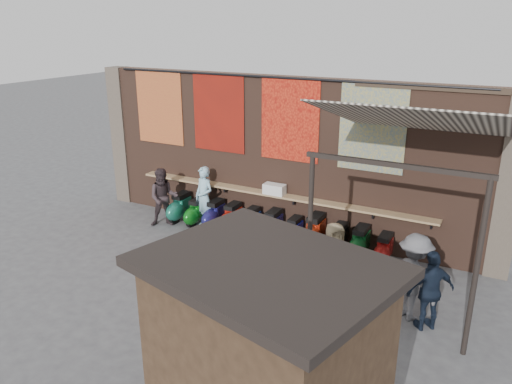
# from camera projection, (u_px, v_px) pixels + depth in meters

# --- Properties ---
(ground) EXTENTS (70.00, 70.00, 0.00)m
(ground) POSITION_uv_depth(u_px,v_px,m) (228.00, 273.00, 10.96)
(ground) COLOR #474749
(ground) RESTS_ON ground
(brick_wall) EXTENTS (10.00, 0.40, 4.00)m
(brick_wall) POSITION_uv_depth(u_px,v_px,m) (282.00, 157.00, 12.57)
(brick_wall) COLOR brown
(brick_wall) RESTS_ON ground
(pier_left) EXTENTS (0.50, 0.50, 4.00)m
(pier_left) POSITION_uv_depth(u_px,v_px,m) (123.00, 136.00, 14.85)
(pier_left) COLOR #4C4238
(pier_left) RESTS_ON ground
(pier_right) EXTENTS (0.50, 0.50, 4.00)m
(pier_right) POSITION_uv_depth(u_px,v_px,m) (510.00, 187.00, 10.28)
(pier_right) COLOR #4C4238
(pier_right) RESTS_ON ground
(eating_counter) EXTENTS (8.00, 0.32, 0.05)m
(eating_counter) POSITION_uv_depth(u_px,v_px,m) (275.00, 195.00, 12.55)
(eating_counter) COLOR #9E7A51
(eating_counter) RESTS_ON brick_wall
(shelf_box) EXTENTS (0.54, 0.28, 0.26)m
(shelf_box) POSITION_uv_depth(u_px,v_px,m) (274.00, 189.00, 12.47)
(shelf_box) COLOR white
(shelf_box) RESTS_ON eating_counter
(tapestry_redgold) EXTENTS (1.50, 0.02, 2.00)m
(tapestry_redgold) POSITION_uv_depth(u_px,v_px,m) (160.00, 107.00, 13.64)
(tapestry_redgold) COLOR maroon
(tapestry_redgold) RESTS_ON brick_wall
(tapestry_sun) EXTENTS (1.50, 0.02, 2.00)m
(tapestry_sun) POSITION_uv_depth(u_px,v_px,m) (219.00, 113.00, 12.80)
(tapestry_sun) COLOR red
(tapestry_sun) RESTS_ON brick_wall
(tapestry_orange) EXTENTS (1.50, 0.02, 2.00)m
(tapestry_orange) POSITION_uv_depth(u_px,v_px,m) (290.00, 120.00, 11.92)
(tapestry_orange) COLOR red
(tapestry_orange) RESTS_ON brick_wall
(tapestry_multi) EXTENTS (1.50, 0.02, 2.00)m
(tapestry_multi) POSITION_uv_depth(u_px,v_px,m) (372.00, 128.00, 11.04)
(tapestry_multi) COLOR #2B599D
(tapestry_multi) RESTS_ON brick_wall
(hang_rail) EXTENTS (9.50, 0.06, 0.06)m
(hang_rail) POSITION_uv_depth(u_px,v_px,m) (279.00, 78.00, 11.73)
(hang_rail) COLOR black
(hang_rail) RESTS_ON brick_wall
(scooter_stool_0) EXTENTS (0.37, 0.81, 0.77)m
(scooter_stool_0) POSITION_uv_depth(u_px,v_px,m) (180.00, 207.00, 13.72)
(scooter_stool_0) COLOR #19644F
(scooter_stool_0) RESTS_ON ground
(scooter_stool_1) EXTENTS (0.33, 0.74, 0.71)m
(scooter_stool_1) POSITION_uv_depth(u_px,v_px,m) (196.00, 212.00, 13.45)
(scooter_stool_1) COLOR #0D5F14
(scooter_stool_1) RESTS_ON ground
(scooter_stool_2) EXTENTS (0.35, 0.78, 0.74)m
(scooter_stool_2) POSITION_uv_depth(u_px,v_px,m) (215.00, 214.00, 13.24)
(scooter_stool_2) COLOR #191752
(scooter_stool_2) RESTS_ON ground
(scooter_stool_3) EXTENTS (0.35, 0.79, 0.75)m
(scooter_stool_3) POSITION_uv_depth(u_px,v_px,m) (232.00, 218.00, 13.00)
(scooter_stool_3) COLOR #B61A0E
(scooter_stool_3) RESTS_ON ground
(scooter_stool_4) EXTENTS (0.34, 0.76, 0.72)m
(scooter_stool_4) POSITION_uv_depth(u_px,v_px,m) (251.00, 222.00, 12.75)
(scooter_stool_4) COLOR navy
(scooter_stool_4) RESTS_ON ground
(scooter_stool_5) EXTENTS (0.37, 0.82, 0.78)m
(scooter_stool_5) POSITION_uv_depth(u_px,v_px,m) (272.00, 226.00, 12.44)
(scooter_stool_5) COLOR #19154E
(scooter_stool_5) RESTS_ON ground
(scooter_stool_6) EXTENTS (0.32, 0.72, 0.68)m
(scooter_stool_6) POSITION_uv_depth(u_px,v_px,m) (294.00, 232.00, 12.25)
(scooter_stool_6) COLOR #0D1291
(scooter_stool_6) RESTS_ON ground
(scooter_stool_7) EXTENTS (0.40, 0.89, 0.84)m
(scooter_stool_7) POSITION_uv_depth(u_px,v_px,m) (314.00, 232.00, 12.00)
(scooter_stool_7) COLOR #97230D
(scooter_stool_7) RESTS_ON ground
(scooter_stool_8) EXTENTS (0.35, 0.77, 0.73)m
(scooter_stool_8) POSITION_uv_depth(u_px,v_px,m) (338.00, 240.00, 11.73)
(scooter_stool_8) COLOR black
(scooter_stool_8) RESTS_ON ground
(scooter_stool_9) EXTENTS (0.37, 0.83, 0.79)m
(scooter_stool_9) POSITION_uv_depth(u_px,v_px,m) (359.00, 244.00, 11.44)
(scooter_stool_9) COLOR #0F4F22
(scooter_stool_9) RESTS_ON ground
(scooter_stool_10) EXTENTS (0.34, 0.75, 0.72)m
(scooter_stool_10) POSITION_uv_depth(u_px,v_px,m) (384.00, 250.00, 11.21)
(scooter_stool_10) COLOR maroon
(scooter_stool_10) RESTS_ON ground
(diner_left) EXTENTS (0.69, 0.56, 1.65)m
(diner_left) POSITION_uv_depth(u_px,v_px,m) (204.00, 197.00, 13.20)
(diner_left) COLOR #9BCEE2
(diner_left) RESTS_ON ground
(diner_right) EXTENTS (0.98, 0.94, 1.59)m
(diner_right) POSITION_uv_depth(u_px,v_px,m) (164.00, 197.00, 13.25)
(diner_right) COLOR #32272A
(diner_right) RESTS_ON ground
(shopper_navy) EXTENTS (0.92, 0.85, 1.51)m
(shopper_navy) POSITION_uv_depth(u_px,v_px,m) (431.00, 291.00, 8.76)
(shopper_navy) COLOR #151F30
(shopper_navy) RESTS_ON ground
(shopper_grey) EXTENTS (1.23, 1.17, 1.67)m
(shopper_grey) POSITION_uv_depth(u_px,v_px,m) (414.00, 277.00, 9.07)
(shopper_grey) COLOR slate
(shopper_grey) RESTS_ON ground
(shopper_tan) EXTENTS (0.82, 0.84, 1.46)m
(shopper_tan) POSITION_uv_depth(u_px,v_px,m) (333.00, 257.00, 10.06)
(shopper_tan) COLOR #907E5C
(shopper_tan) RESTS_ON ground
(market_stall) EXTENTS (2.80, 2.37, 2.62)m
(market_stall) POSITION_uv_depth(u_px,v_px,m) (266.00, 370.00, 5.95)
(market_stall) COLOR black
(market_stall) RESTS_ON ground
(stall_roof) EXTENTS (3.15, 2.70, 0.12)m
(stall_roof) POSITION_uv_depth(u_px,v_px,m) (267.00, 267.00, 5.50)
(stall_roof) COLOR black
(stall_roof) RESTS_ON market_stall
(stall_sign) EXTENTS (1.17, 0.34, 0.50)m
(stall_sign) POSITION_uv_depth(u_px,v_px,m) (314.00, 296.00, 6.41)
(stall_sign) COLOR gold
(stall_sign) RESTS_ON market_stall
(stall_shelf) EXTENTS (1.97, 0.60, 0.06)m
(stall_shelf) POSITION_uv_depth(u_px,v_px,m) (312.00, 357.00, 6.72)
(stall_shelf) COLOR #473321
(stall_shelf) RESTS_ON market_stall
(awning_canvas) EXTENTS (3.20, 3.28, 0.97)m
(awning_canvas) POSITION_uv_depth(u_px,v_px,m) (417.00, 120.00, 9.02)
(awning_canvas) COLOR beige
(awning_canvas) RESTS_ON brick_wall
(awning_ledger) EXTENTS (3.30, 0.08, 0.12)m
(awning_ledger) POSITION_uv_depth(u_px,v_px,m) (434.00, 88.00, 10.22)
(awning_ledger) COLOR #33261C
(awning_ledger) RESTS_ON brick_wall
(awning_header) EXTENTS (3.00, 0.08, 0.08)m
(awning_header) POSITION_uv_depth(u_px,v_px,m) (395.00, 165.00, 7.91)
(awning_header) COLOR black
(awning_header) RESTS_ON awning_post_left
(awning_post_left) EXTENTS (0.09, 0.09, 3.10)m
(awning_post_left) POSITION_uv_depth(u_px,v_px,m) (310.00, 236.00, 9.03)
(awning_post_left) COLOR black
(awning_post_left) RESTS_ON ground
(awning_post_right) EXTENTS (0.09, 0.09, 3.10)m
(awning_post_right) POSITION_uv_depth(u_px,v_px,m) (476.00, 271.00, 7.80)
(awning_post_right) COLOR black
(awning_post_right) RESTS_ON ground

